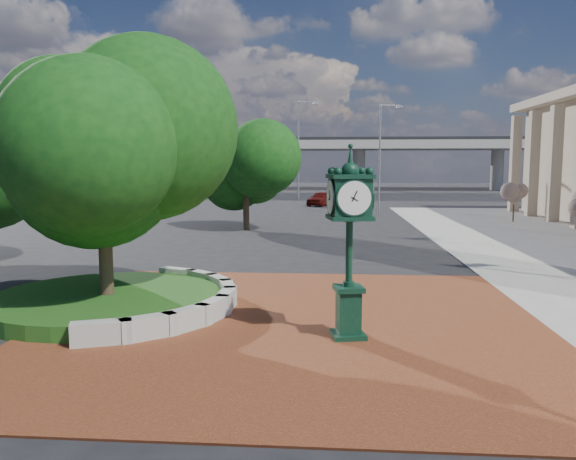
# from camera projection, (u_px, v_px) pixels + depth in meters

# --- Properties ---
(ground) EXTENTS (200.00, 200.00, 0.00)m
(ground) POSITION_uv_depth(u_px,v_px,m) (295.00, 312.00, 14.54)
(ground) COLOR black
(ground) RESTS_ON ground
(plaza) EXTENTS (12.00, 12.00, 0.04)m
(plaza) POSITION_uv_depth(u_px,v_px,m) (292.00, 322.00, 13.55)
(plaza) COLOR brown
(plaza) RESTS_ON ground
(planter_wall) EXTENTS (2.96, 6.77, 0.54)m
(planter_wall) POSITION_uv_depth(u_px,v_px,m) (192.00, 300.00, 14.72)
(planter_wall) COLOR #9E9B93
(planter_wall) RESTS_ON ground
(grass_bed) EXTENTS (6.10, 6.10, 0.40)m
(grass_bed) POSITION_uv_depth(u_px,v_px,m) (108.00, 301.00, 14.90)
(grass_bed) COLOR #164413
(grass_bed) RESTS_ON ground
(overpass) EXTENTS (90.00, 12.00, 7.50)m
(overpass) POSITION_uv_depth(u_px,v_px,m) (324.00, 145.00, 83.10)
(overpass) COLOR #9E9B93
(overpass) RESTS_ON ground
(tree_planter) EXTENTS (5.20, 5.20, 6.33)m
(tree_planter) POSITION_uv_depth(u_px,v_px,m) (102.00, 168.00, 14.49)
(tree_planter) COLOR #38281C
(tree_planter) RESTS_ON ground
(tree_street) EXTENTS (4.40, 4.40, 5.45)m
(tree_street) POSITION_uv_depth(u_px,v_px,m) (246.00, 174.00, 32.29)
(tree_street) COLOR #38281C
(tree_street) RESTS_ON ground
(post_clock) EXTENTS (1.00, 1.00, 4.19)m
(post_clock) POSITION_uv_depth(u_px,v_px,m) (349.00, 235.00, 12.10)
(post_clock) COLOR black
(post_clock) RESTS_ON ground
(parked_car) EXTENTS (2.87, 4.18, 1.32)m
(parked_car) POSITION_uv_depth(u_px,v_px,m) (321.00, 199.00, 51.34)
(parked_car) COLOR #4F0F0B
(parked_car) RESTS_ON ground
(street_lamp_near) EXTENTS (1.74, 0.80, 8.10)m
(street_lamp_near) POSITION_uv_depth(u_px,v_px,m) (382.00, 151.00, 40.85)
(street_lamp_near) COLOR slate
(street_lamp_near) RESTS_ON ground
(street_lamp_far) EXTENTS (2.18, 1.13, 10.32)m
(street_lamp_far) POSITION_uv_depth(u_px,v_px,m) (301.00, 142.00, 58.71)
(street_lamp_far) COLOR slate
(street_lamp_far) RESTS_ON ground
(shrub_far) EXTENTS (1.20, 1.20, 2.20)m
(shrub_far) POSITION_uv_depth(u_px,v_px,m) (514.00, 198.00, 36.75)
(shrub_far) COLOR #38281C
(shrub_far) RESTS_ON ground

